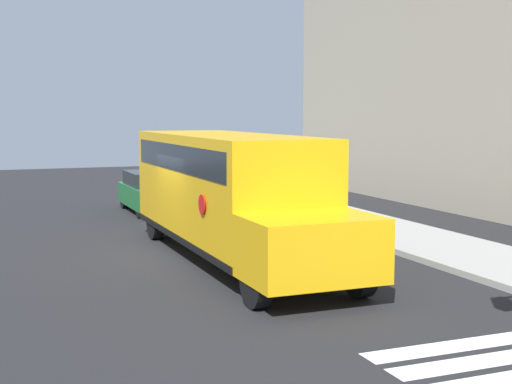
# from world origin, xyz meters

# --- Properties ---
(ground_plane) EXTENTS (60.00, 60.00, 0.00)m
(ground_plane) POSITION_xyz_m (0.00, 0.00, 0.00)
(ground_plane) COLOR black
(sidewalk_strip) EXTENTS (44.00, 3.00, 0.15)m
(sidewalk_strip) POSITION_xyz_m (0.00, 6.50, 0.07)
(sidewalk_strip) COLOR #9E9E99
(sidewalk_strip) RESTS_ON ground
(school_bus) EXTENTS (9.89, 2.57, 3.04)m
(school_bus) POSITION_xyz_m (0.87, 0.98, 1.74)
(school_bus) COLOR #EAA80F
(school_bus) RESTS_ON ground
(parked_car) EXTENTS (4.15, 1.81, 1.45)m
(parked_car) POSITION_xyz_m (-7.92, 1.17, 0.73)
(parked_car) COLOR #196B2D
(parked_car) RESTS_ON ground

